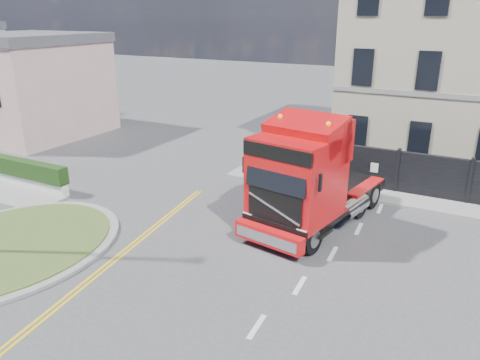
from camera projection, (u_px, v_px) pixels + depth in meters
The scene contains 8 objects.
ground at pixel (222, 257), 15.90m from camera, with size 120.00×120.00×0.00m, color #424244.
traffic_island at pixel (8, 247), 16.47m from camera, with size 6.80×6.80×0.17m.
hedge_wall at pixel (5, 168), 22.63m from camera, with size 8.00×0.55×1.35m.
seaside_bldg_pink at pixel (30, 90), 31.19m from camera, with size 8.00×8.00×6.00m, color #D3A7A4.
hoarding_fence at pixel (458, 181), 20.15m from camera, with size 18.80×0.25×2.00m.
georgian_building at pixel (472, 54), 25.01m from camera, with size 12.30×10.30×12.80m.
pavement_far at pixel (439, 206), 19.97m from camera, with size 20.00×1.60×0.12m, color gray.
truck at pixel (306, 181), 17.38m from camera, with size 3.87×7.54×4.31m.
Camera 1 is at (7.12, -12.15, 7.86)m, focal length 35.00 mm.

